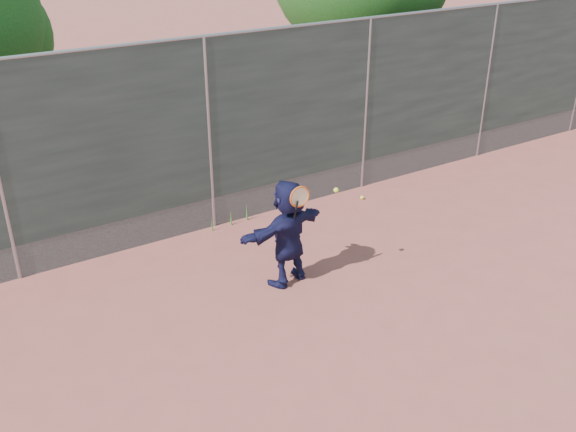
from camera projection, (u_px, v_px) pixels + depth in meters
ground at (343, 338)px, 7.70m from camera, size 80.00×80.00×0.00m
player at (288, 233)px, 8.53m from camera, size 1.44×0.69×1.49m
ball_ground at (362, 198)px, 11.25m from camera, size 0.07×0.07×0.07m
fence at (209, 132)px, 9.65m from camera, size 20.00×0.06×3.03m
swing_action at (303, 197)px, 8.17m from camera, size 0.71×0.18×0.51m
weed_clump at (233, 217)px, 10.35m from camera, size 0.68×0.07×0.30m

